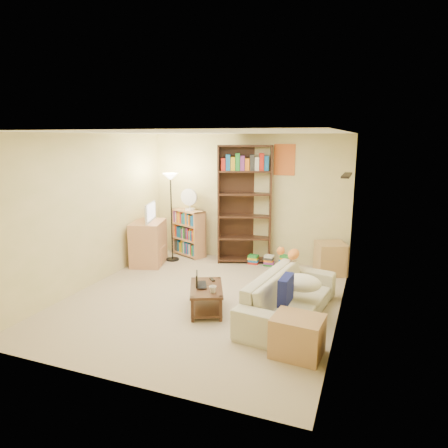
% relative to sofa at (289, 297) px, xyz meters
% --- Properties ---
extents(room, '(4.50, 4.54, 2.52)m').
position_rel_sofa_xyz_m(room, '(-1.36, 0.14, 1.33)').
color(room, '#BEB18F').
rests_on(room, ground).
extents(sofa, '(2.24, 1.35, 0.59)m').
position_rel_sofa_xyz_m(sofa, '(0.00, 0.00, 0.00)').
color(sofa, beige).
rests_on(sofa, ground).
extents(navy_pillow, '(0.13, 0.39, 0.35)m').
position_rel_sofa_xyz_m(navy_pillow, '(0.03, -0.45, 0.27)').
color(navy_pillow, navy).
rests_on(navy_pillow, sofa).
extents(cream_blanket, '(0.54, 0.39, 0.23)m').
position_rel_sofa_xyz_m(cream_blanket, '(0.15, 0.03, 0.21)').
color(cream_blanket, white).
rests_on(cream_blanket, sofa).
extents(tabby_cat, '(0.47, 0.21, 0.16)m').
position_rel_sofa_xyz_m(tabby_cat, '(-0.15, 0.80, 0.37)').
color(tabby_cat, orange).
rests_on(tabby_cat, sofa).
extents(coffee_table, '(0.74, 0.92, 0.36)m').
position_rel_sofa_xyz_m(coffee_table, '(-1.15, -0.22, -0.07)').
color(coffee_table, '#3F2618').
rests_on(coffee_table, ground).
extents(laptop, '(0.47, 0.45, 0.02)m').
position_rel_sofa_xyz_m(laptop, '(-1.18, -0.19, 0.08)').
color(laptop, black).
rests_on(laptop, coffee_table).
extents(laptop_screen, '(0.12, 0.25, 0.18)m').
position_rel_sofa_xyz_m(laptop_screen, '(-1.28, -0.24, 0.17)').
color(laptop_screen, white).
rests_on(laptop_screen, laptop).
extents(mug, '(0.11, 0.11, 0.10)m').
position_rel_sofa_xyz_m(mug, '(-0.98, -0.39, 0.11)').
color(mug, silver).
rests_on(mug, coffee_table).
extents(tv_remote, '(0.13, 0.14, 0.02)m').
position_rel_sofa_xyz_m(tv_remote, '(-1.17, 0.06, 0.07)').
color(tv_remote, black).
rests_on(tv_remote, coffee_table).
extents(tv_stand, '(0.76, 0.91, 0.84)m').
position_rel_sofa_xyz_m(tv_stand, '(-3.06, 1.39, 0.13)').
color(tv_stand, tan).
rests_on(tv_stand, ground).
extents(television, '(0.68, 0.42, 0.37)m').
position_rel_sofa_xyz_m(television, '(-3.06, 1.39, 0.73)').
color(television, black).
rests_on(television, tv_stand).
extents(tall_bookshelf, '(1.09, 0.66, 2.29)m').
position_rel_sofa_xyz_m(tall_bookshelf, '(-1.36, 2.18, 0.92)').
color(tall_bookshelf, '#3B2016').
rests_on(tall_bookshelf, ground).
extents(short_bookshelf, '(0.81, 0.59, 0.97)m').
position_rel_sofa_xyz_m(short_bookshelf, '(-2.58, 2.18, 0.19)').
color(short_bookshelf, tan).
rests_on(short_bookshelf, ground).
extents(desk_fan, '(0.34, 0.19, 0.45)m').
position_rel_sofa_xyz_m(desk_fan, '(-2.52, 2.13, 0.91)').
color(desk_fan, white).
rests_on(desk_fan, short_bookshelf).
extents(floor_lamp, '(0.30, 0.30, 1.75)m').
position_rel_sofa_xyz_m(floor_lamp, '(-2.74, 1.76, 1.10)').
color(floor_lamp, black).
rests_on(floor_lamp, ground).
extents(side_table, '(0.66, 0.66, 0.58)m').
position_rel_sofa_xyz_m(side_table, '(0.33, 2.04, -0.01)').
color(side_table, tan).
rests_on(side_table, ground).
extents(end_cabinet, '(0.59, 0.51, 0.46)m').
position_rel_sofa_xyz_m(end_cabinet, '(0.29, -0.95, -0.06)').
color(end_cabinet, tan).
rests_on(end_cabinet, ground).
extents(book_stacks, '(0.84, 0.19, 0.25)m').
position_rel_sofa_xyz_m(book_stacks, '(-0.78, 2.08, -0.19)').
color(book_stacks, red).
rests_on(book_stacks, ground).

